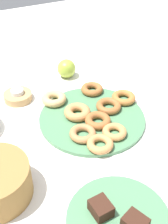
# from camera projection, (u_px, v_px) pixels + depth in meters

# --- Properties ---
(ground_plane) EXTENTS (2.40, 2.40, 0.00)m
(ground_plane) POSITION_uv_depth(u_px,v_px,m) (92.00, 119.00, 0.99)
(ground_plane) COLOR white
(donut_plate) EXTENTS (0.35, 0.35, 0.01)m
(donut_plate) POSITION_uv_depth(u_px,v_px,m) (92.00, 118.00, 0.99)
(donut_plate) COLOR #4C7F56
(donut_plate) RESTS_ON ground_plane
(donut_0) EXTENTS (0.09, 0.09, 0.02)m
(donut_0) POSITION_uv_depth(u_px,v_px,m) (114.00, 132.00, 0.91)
(donut_0) COLOR #C6844C
(donut_0) RESTS_ON donut_plate
(donut_1) EXTENTS (0.11, 0.11, 0.02)m
(donut_1) POSITION_uv_depth(u_px,v_px,m) (109.00, 106.00, 1.01)
(donut_1) COLOR #995B2D
(donut_1) RESTS_ON donut_plate
(donut_2) EXTENTS (0.12, 0.12, 0.03)m
(donut_2) POSITION_uv_depth(u_px,v_px,m) (77.00, 112.00, 0.98)
(donut_2) COLOR #C6844C
(donut_2) RESTS_ON donut_plate
(donut_3) EXTENTS (0.10, 0.10, 0.02)m
(donut_3) POSITION_uv_depth(u_px,v_px,m) (92.00, 89.00, 1.09)
(donut_3) COLOR #995B2D
(donut_3) RESTS_ON donut_plate
(donut_4) EXTENTS (0.10, 0.10, 0.02)m
(donut_4) POSITION_uv_depth(u_px,v_px,m) (83.00, 134.00, 0.90)
(donut_4) COLOR #B27547
(donut_4) RESTS_ON donut_plate
(donut_5) EXTENTS (0.12, 0.12, 0.03)m
(donut_5) POSITION_uv_depth(u_px,v_px,m) (54.00, 99.00, 1.04)
(donut_5) COLOR tan
(donut_5) RESTS_ON donut_plate
(donut_6) EXTENTS (0.09, 0.09, 0.02)m
(donut_6) POSITION_uv_depth(u_px,v_px,m) (97.00, 121.00, 0.95)
(donut_6) COLOR #995B2D
(donut_6) RESTS_ON donut_plate
(donut_7) EXTENTS (0.12, 0.12, 0.02)m
(donut_7) POSITION_uv_depth(u_px,v_px,m) (124.00, 98.00, 1.05)
(donut_7) COLOR #AD6B33
(donut_7) RESTS_ON donut_plate
(donut_8) EXTENTS (0.11, 0.11, 0.02)m
(donut_8) POSITION_uv_depth(u_px,v_px,m) (100.00, 144.00, 0.86)
(donut_8) COLOR #C6844C
(donut_8) RESTS_ON donut_plate
(cake_plate) EXTENTS (0.25, 0.25, 0.01)m
(cake_plate) POSITION_uv_depth(u_px,v_px,m) (118.00, 219.00, 0.69)
(cake_plate) COLOR #4C7F56
(cake_plate) RESTS_ON ground_plane
(brownie_near) EXTENTS (0.06, 0.06, 0.03)m
(brownie_near) POSITION_uv_depth(u_px,v_px,m) (135.00, 223.00, 0.66)
(brownie_near) COLOR #381E14
(brownie_near) RESTS_ON cake_plate
(brownie_far) EXTENTS (0.06, 0.05, 0.03)m
(brownie_far) POSITION_uv_depth(u_px,v_px,m) (101.00, 208.00, 0.69)
(brownie_far) COLOR #381E14
(brownie_far) RESTS_ON cake_plate
(candle_holder) EXTENTS (0.10, 0.10, 0.03)m
(candle_holder) POSITION_uv_depth(u_px,v_px,m) (18.00, 96.00, 1.07)
(candle_holder) COLOR tan
(candle_holder) RESTS_ON ground_plane
(tealight) EXTENTS (0.05, 0.05, 0.01)m
(tealight) POSITION_uv_depth(u_px,v_px,m) (17.00, 92.00, 1.06)
(tealight) COLOR silver
(tealight) RESTS_ON candle_holder
(apple) EXTENTS (0.07, 0.07, 0.07)m
(apple) POSITION_uv_depth(u_px,v_px,m) (66.00, 68.00, 1.19)
(apple) COLOR #93AD38
(apple) RESTS_ON ground_plane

